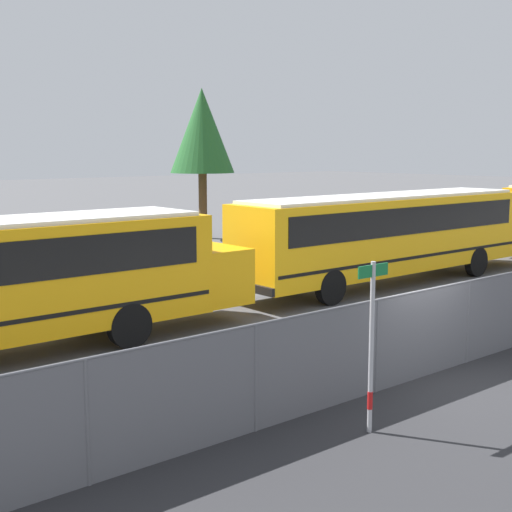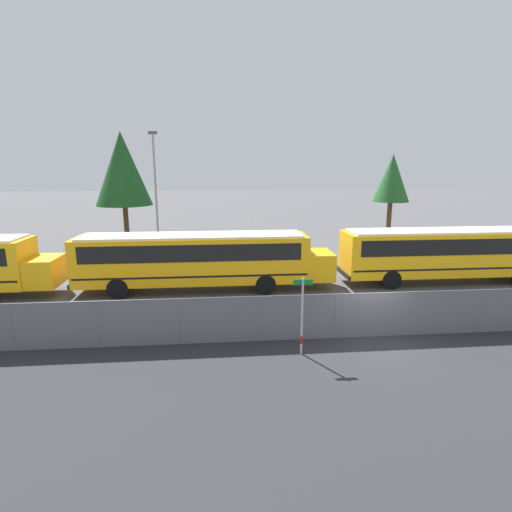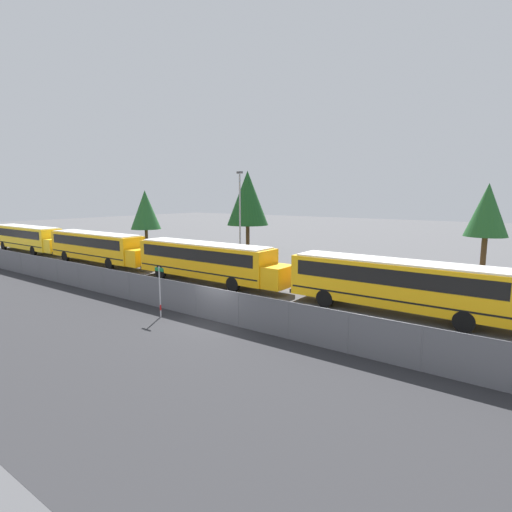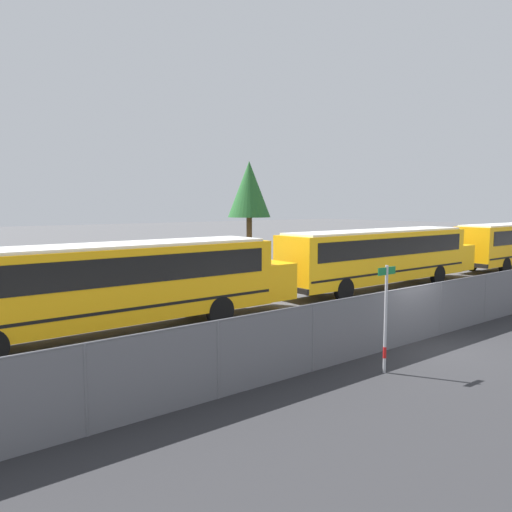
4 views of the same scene
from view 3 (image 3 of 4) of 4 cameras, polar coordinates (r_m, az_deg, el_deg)
ground_plane at (r=22.06m, az=-5.64°, el=-9.29°), size 200.00×200.00×0.00m
road_strip at (r=18.31m, az=-18.58°, el=-13.54°), size 133.63×12.00×0.01m
fence at (r=21.79m, az=-5.68°, el=-6.93°), size 99.70×0.07×1.85m
school_bus_0 at (r=55.34m, az=-29.83°, el=2.43°), size 13.95×2.44×3.12m
school_bus_1 at (r=42.52m, az=-21.74°, el=1.42°), size 13.95×2.44×3.12m
school_bus_2 at (r=31.24m, az=-7.09°, el=-0.44°), size 13.95×2.44×3.12m
school_bus_3 at (r=24.15m, az=19.89°, el=-3.58°), size 13.95×2.44×3.12m
street_sign at (r=22.97m, az=-13.57°, el=-4.82°), size 0.70×0.09×2.87m
light_pole at (r=39.59m, az=-2.31°, el=5.97°), size 0.60×0.24×9.08m
tree_0 at (r=37.69m, az=30.14°, el=5.64°), size 3.34×3.34×7.78m
tree_1 at (r=58.77m, az=-15.53°, el=6.37°), size 4.19×4.19×7.49m
tree_2 at (r=46.54m, az=-1.21°, el=8.25°), size 4.79×4.79×9.59m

